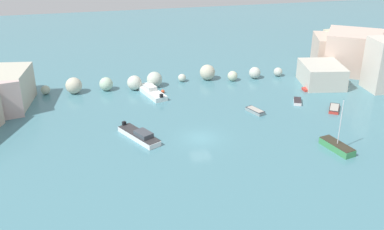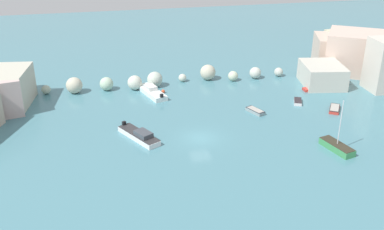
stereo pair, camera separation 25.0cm
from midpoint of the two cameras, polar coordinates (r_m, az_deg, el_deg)
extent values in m
plane|color=teal|center=(54.38, 1.22, -2.94)|extent=(160.00, 160.00, 0.00)
cube|color=beige|center=(67.98, -22.59, 3.19)|extent=(7.62, 8.84, 5.07)
cube|color=beige|center=(65.05, -23.00, 2.19)|extent=(5.91, 5.60, 5.06)
cube|color=beige|center=(81.12, 19.91, 7.51)|extent=(11.68, 11.61, 6.81)
cube|color=beige|center=(83.05, 17.88, 7.66)|extent=(9.00, 9.15, 5.43)
cube|color=beige|center=(73.71, 16.28, 4.95)|extent=(7.18, 8.26, 3.32)
cube|color=beige|center=(85.48, 19.30, 7.96)|extent=(6.45, 8.67, 5.55)
sphere|color=#B0BEA8|center=(70.76, -17.95, 3.08)|extent=(1.36, 1.36, 1.36)
sphere|color=beige|center=(69.74, -14.62, 3.66)|extent=(2.45, 2.45, 2.45)
sphere|color=#B1CDB0|center=(69.87, -10.70, 3.91)|extent=(2.06, 2.06, 2.06)
sphere|color=beige|center=(69.46, -7.17, 4.10)|extent=(2.23, 2.23, 2.23)
sphere|color=#B7C3B4|center=(70.30, -4.63, 4.54)|extent=(2.40, 2.40, 2.40)
sphere|color=beige|center=(72.45, -1.12, 4.75)|extent=(1.26, 1.26, 1.26)
sphere|color=beige|center=(73.16, 2.13, 5.44)|extent=(2.49, 2.49, 2.49)
sphere|color=beige|center=(73.03, 5.33, 4.95)|extent=(1.61, 1.61, 1.61)
sphere|color=beige|center=(74.49, 8.13, 5.32)|extent=(1.89, 1.89, 1.89)
sphere|color=#B8BBAF|center=(76.23, 11.03, 5.38)|extent=(1.46, 1.46, 1.46)
sphere|color=beige|center=(77.58, 14.32, 5.74)|extent=(2.33, 2.33, 2.33)
sphere|color=#E04C28|center=(67.89, -3.58, 3.01)|extent=(0.56, 0.56, 0.56)
cube|color=white|center=(67.41, -5.01, 2.88)|extent=(3.87, 7.10, 0.72)
cube|color=silver|center=(67.54, -5.18, 3.52)|extent=(1.92, 2.40, 0.61)
cube|color=black|center=(64.44, -3.77, 2.47)|extent=(0.53, 0.47, 0.50)
cube|color=#3D8D51|center=(54.18, 18.03, -3.90)|extent=(2.49, 4.66, 0.77)
cube|color=#322E21|center=(54.00, 18.09, -3.51)|extent=(2.44, 4.57, 0.06)
cylinder|color=silver|center=(52.86, 18.46, -0.96)|extent=(0.10, 0.10, 5.38)
cube|color=#85979A|center=(61.72, 8.16, 0.48)|extent=(2.13, 3.07, 0.42)
cube|color=#2A3038|center=(61.62, 8.17, 0.68)|extent=(2.09, 3.01, 0.06)
cube|color=#ADA89E|center=(61.62, 8.17, 0.69)|extent=(1.81, 2.61, 0.08)
cube|color=#BF362C|center=(64.91, 17.75, 0.72)|extent=(2.77, 3.32, 0.38)
cube|color=#2D2829|center=(64.83, 17.77, 0.90)|extent=(2.71, 3.26, 0.06)
cube|color=#ADA89E|center=(64.82, 17.77, 0.91)|extent=(2.35, 2.83, 0.08)
cube|color=silver|center=(54.54, -6.64, -2.66)|extent=(4.64, 6.64, 0.63)
cube|color=#313032|center=(54.38, -6.66, -2.34)|extent=(4.54, 6.50, 0.06)
cube|color=#3F444C|center=(53.51, -6.06, -2.43)|extent=(2.28, 2.61, 0.63)
cube|color=black|center=(56.69, -8.50, -1.04)|extent=(0.56, 0.53, 0.50)
cube|color=red|center=(71.31, 15.05, 3.18)|extent=(2.62, 1.26, 0.38)
cube|color=silver|center=(66.00, 13.38, 1.66)|extent=(1.90, 2.57, 0.42)
cube|color=#2D2529|center=(65.91, 13.40, 1.85)|extent=(1.86, 2.52, 0.06)
camera|label=1|loc=(0.12, -89.88, 0.06)|focal=42.02mm
camera|label=2|loc=(0.12, 90.12, -0.06)|focal=42.02mm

